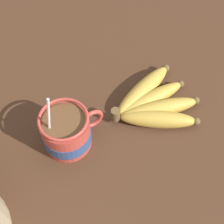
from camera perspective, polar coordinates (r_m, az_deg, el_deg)
table at (r=67.96cm, az=-1.02°, el=-5.59°), size 123.63×123.63×3.34cm
coffee_mug at (r=63.19cm, az=-8.27°, el=-3.60°), size 13.34×9.95×16.44cm
banana_bunch at (r=69.65cm, az=7.43°, el=1.58°), size 19.69×19.10×4.31cm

